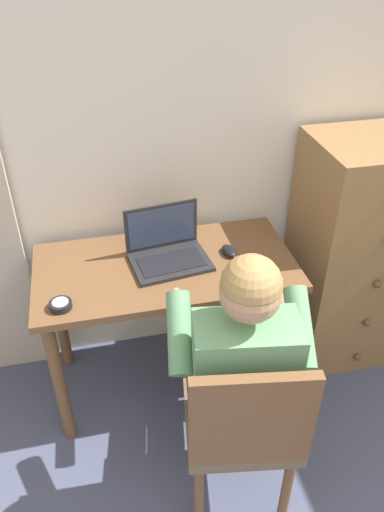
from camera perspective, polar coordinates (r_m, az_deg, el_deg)
wall_back at (r=2.35m, az=0.98°, el=14.91°), size 4.80×0.05×2.50m
desk at (r=2.31m, az=-2.98°, el=-3.38°), size 1.16×0.58×0.75m
dresser at (r=2.66m, az=17.79°, el=0.21°), size 0.53×0.51×1.22m
chair at (r=1.94m, az=5.93°, el=-18.76°), size 0.48×0.46×0.89m
person_seated at (r=1.92m, az=5.34°, el=-11.16°), size 0.59×0.63×1.21m
laptop at (r=2.24m, az=-2.82°, el=0.74°), size 0.37×0.29×0.24m
computer_mouse at (r=2.30m, az=4.24°, el=0.59°), size 0.07×0.11×0.03m
desk_clock at (r=2.06m, az=-14.77°, el=-5.42°), size 0.09×0.09×0.03m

